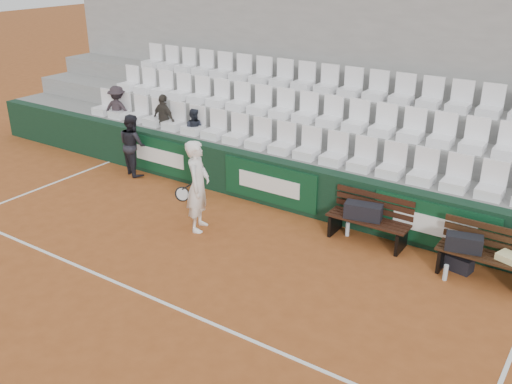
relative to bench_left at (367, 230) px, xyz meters
The scene contains 23 objects.
ground 4.13m from the bench_left, 120.55° to the right, with size 80.00×80.00×0.00m, color #9C4F23.
court_baseline 4.13m from the bench_left, 120.55° to the right, with size 18.00×0.06×0.01m, color white.
back_barrier 2.09m from the bench_left, 167.87° to the left, with size 18.00×0.34×1.00m.
grandstand_tier_front 2.37m from the bench_left, 152.98° to the left, with size 18.00×0.95×1.00m, color gray.
grandstand_tier_mid 2.95m from the bench_left, 136.09° to the left, with size 18.00×0.95×1.45m, color gray.
grandstand_tier_back 3.71m from the bench_left, 125.24° to the left, with size 18.00×0.95×1.90m, color gray.
grandstand_rear_wall 4.61m from the bench_left, 120.27° to the left, with size 18.00×0.30×4.40m, color gray.
seat_row_front 2.53m from the bench_left, 156.90° to the left, with size 11.90×0.44×0.63m, color white.
seat_row_mid 3.19m from the bench_left, 138.67° to the left, with size 11.90×0.44×0.63m, color white.
seat_row_back 4.02m from the bench_left, 126.89° to the left, with size 11.90×0.44×0.63m, color white.
bench_left is the anchor object (origin of this frame).
bench_right 2.09m from the bench_left, ahead, with size 1.50×0.56×0.45m, color #341D0F.
sports_bag_left 0.38m from the bench_left, 169.62° to the right, with size 0.67×0.29×0.29m, color black.
sports_bag_right 1.79m from the bench_left, ahead, with size 0.57×0.27×0.27m, color black.
towel 2.48m from the bench_left, ahead, with size 0.39×0.28×0.11m, color beige.
sports_bag_ground 1.70m from the bench_left, ahead, with size 0.42×0.26×0.26m, color black.
water_bottle_near 0.40m from the bench_left, behind, with size 0.08×0.08×0.27m, color silver.
water_bottle_far 1.68m from the bench_left, 17.89° to the right, with size 0.08×0.08×0.27m, color silver.
tennis_player 3.22m from the bench_left, 155.78° to the right, with size 0.82×0.76×1.77m.
ball_kid 6.00m from the bench_left, behind, with size 0.71×0.55×1.45m, color black.
spectator_a 7.50m from the bench_left, behind, with size 0.80×0.46×1.23m, color #292126.
spectator_b 5.98m from the bench_left, behind, with size 0.72×0.30×1.23m, color #35302A.
spectator_c 5.08m from the bench_left, 168.92° to the left, with size 0.50×0.39×1.02m, color #1D212C.
Camera 1 is at (5.57, -5.27, 4.97)m, focal length 40.00 mm.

